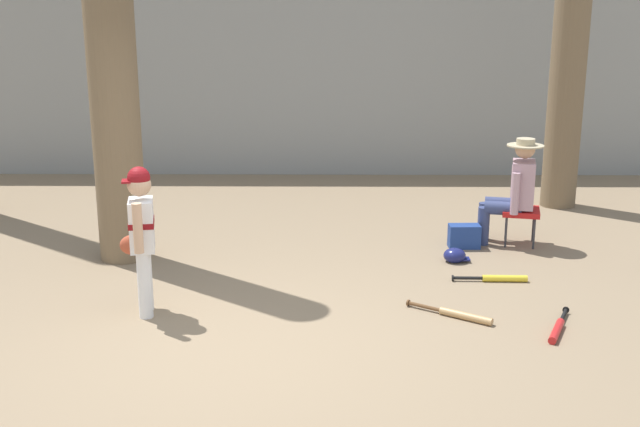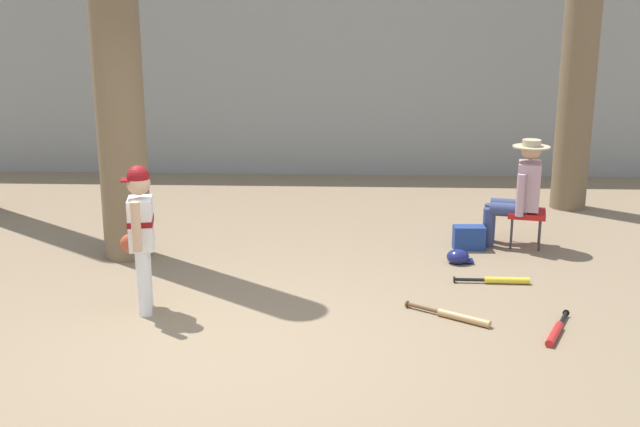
# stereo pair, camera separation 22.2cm
# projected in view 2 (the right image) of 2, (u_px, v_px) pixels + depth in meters

# --- Properties ---
(ground_plane) EXTENTS (60.00, 60.00, 0.00)m
(ground_plane) POSITION_uv_depth(u_px,v_px,m) (233.00, 347.00, 6.16)
(ground_plane) COLOR #7F6B51
(concrete_back_wall) EXTENTS (18.00, 0.36, 2.80)m
(concrete_back_wall) POSITION_uv_depth(u_px,v_px,m) (294.00, 84.00, 12.25)
(concrete_back_wall) COLOR gray
(concrete_back_wall) RESTS_ON ground
(tree_near_player) EXTENTS (0.70, 0.70, 5.04)m
(tree_near_player) POSITION_uv_depth(u_px,v_px,m) (116.00, 49.00, 7.84)
(tree_near_player) COLOR brown
(tree_near_player) RESTS_ON ground
(tree_behind_spectator) EXTENTS (0.77, 0.77, 5.00)m
(tree_behind_spectator) POSITION_uv_depth(u_px,v_px,m) (580.00, 47.00, 9.87)
(tree_behind_spectator) COLOR brown
(tree_behind_spectator) RESTS_ON ground
(young_ballplayer) EXTENTS (0.39, 0.57, 1.31)m
(young_ballplayer) POSITION_uv_depth(u_px,v_px,m) (140.00, 229.00, 6.70)
(young_ballplayer) COLOR white
(young_ballplayer) RESTS_ON ground
(folding_stool) EXTENTS (0.48, 0.48, 0.41)m
(folding_stool) POSITION_uv_depth(u_px,v_px,m) (527.00, 215.00, 8.64)
(folding_stool) COLOR red
(folding_stool) RESTS_ON ground
(seated_spectator) EXTENTS (0.68, 0.54, 1.20)m
(seated_spectator) POSITION_uv_depth(u_px,v_px,m) (519.00, 190.00, 8.59)
(seated_spectator) COLOR navy
(seated_spectator) RESTS_ON ground
(handbag_beside_stool) EXTENTS (0.35, 0.19, 0.26)m
(handbag_beside_stool) POSITION_uv_depth(u_px,v_px,m) (469.00, 238.00, 8.60)
(handbag_beside_stool) COLOR navy
(handbag_beside_stool) RESTS_ON ground
(bat_yellow_trainer) EXTENTS (0.73, 0.08, 0.07)m
(bat_yellow_trainer) POSITION_uv_depth(u_px,v_px,m) (501.00, 280.00, 7.55)
(bat_yellow_trainer) COLOR yellow
(bat_yellow_trainer) RESTS_ON ground
(bat_red_barrel) EXTENTS (0.36, 0.69, 0.07)m
(bat_red_barrel) POSITION_uv_depth(u_px,v_px,m) (556.00, 332.00, 6.36)
(bat_red_barrel) COLOR red
(bat_red_barrel) RESTS_ON ground
(bat_wood_tan) EXTENTS (0.70, 0.50, 0.07)m
(bat_wood_tan) POSITION_uv_depth(u_px,v_px,m) (457.00, 316.00, 6.67)
(bat_wood_tan) COLOR tan
(bat_wood_tan) RESTS_ON ground
(batting_helmet_navy) EXTENTS (0.28, 0.21, 0.16)m
(batting_helmet_navy) POSITION_uv_depth(u_px,v_px,m) (458.00, 257.00, 8.14)
(batting_helmet_navy) COLOR navy
(batting_helmet_navy) RESTS_ON ground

